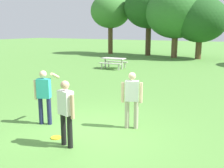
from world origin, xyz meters
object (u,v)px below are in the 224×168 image
at_px(person_catcher, 132,97).
at_px(tree_slender_mid, 200,20).
at_px(picnic_table_far, 113,61).
at_px(person_bystander, 66,109).
at_px(tree_tall_left, 110,11).
at_px(tree_broad_center, 149,7).
at_px(frisbee, 56,138).
at_px(person_thrower, 44,93).
at_px(tree_far_right, 176,13).

bearing_deg(person_catcher, tree_slender_mid, 95.76).
bearing_deg(picnic_table_far, person_bystander, -66.42).
bearing_deg(picnic_table_far, tree_slender_mid, 66.61).
relative_size(person_catcher, person_bystander, 1.00).
height_order(person_catcher, person_bystander, same).
xyz_separation_m(tree_tall_left, tree_broad_center, (4.65, 0.10, 0.29)).
height_order(person_catcher, tree_broad_center, tree_broad_center).
xyz_separation_m(frisbee, tree_broad_center, (-6.08, 22.22, 5.09)).
xyz_separation_m(person_catcher, person_bystander, (-0.88, -1.86, 0.00)).
bearing_deg(frisbee, person_thrower, 145.37).
relative_size(person_catcher, tree_slender_mid, 0.28).
distance_m(person_bystander, tree_broad_center, 23.79).
xyz_separation_m(picnic_table_far, tree_far_right, (1.73, 9.62, 3.85)).
bearing_deg(tree_far_right, tree_tall_left, 174.12).
bearing_deg(picnic_table_far, tree_far_right, 79.79).
height_order(frisbee, tree_far_right, tree_far_right).
xyz_separation_m(person_catcher, tree_broad_center, (-7.52, 20.59, 4.16)).
distance_m(picnic_table_far, tree_slender_mid, 10.81).
xyz_separation_m(tree_tall_left, tree_slender_mid, (10.20, -0.92, -1.15)).
xyz_separation_m(person_bystander, tree_far_right, (-3.48, 21.55, 3.47)).
xyz_separation_m(picnic_table_far, tree_broad_center, (-1.44, 10.52, 4.54)).
bearing_deg(tree_broad_center, frisbee, -74.70).
bearing_deg(person_bystander, picnic_table_far, 113.58).
bearing_deg(tree_broad_center, tree_tall_left, -178.75).
xyz_separation_m(tree_broad_center, tree_slender_mid, (5.55, -1.02, -1.44)).
bearing_deg(person_bystander, frisbee, 157.00).
xyz_separation_m(person_bystander, tree_tall_left, (-11.30, 22.36, 3.87)).
xyz_separation_m(picnic_table_far, tree_tall_left, (-6.09, 10.42, 4.24)).
bearing_deg(person_thrower, person_catcher, 21.43).
height_order(person_thrower, tree_slender_mid, tree_slender_mid).
height_order(person_catcher, tree_slender_mid, tree_slender_mid).
bearing_deg(tree_tall_left, tree_slender_mid, -5.14).
height_order(person_thrower, person_bystander, same).
relative_size(person_thrower, frisbee, 6.04).
bearing_deg(tree_far_right, person_catcher, -77.53).
distance_m(frisbee, tree_far_right, 21.95).
bearing_deg(tree_slender_mid, person_bystander, -87.07).
bearing_deg(person_bystander, tree_broad_center, 106.48).
bearing_deg(person_thrower, tree_slender_mid, 88.76).
height_order(person_bystander, tree_slender_mid, tree_slender_mid).
relative_size(person_catcher, frisbee, 6.04).
bearing_deg(person_bystander, person_thrower, 149.33).
bearing_deg(tree_slender_mid, tree_far_right, 177.31).
bearing_deg(tree_broad_center, picnic_table_far, -82.23).
relative_size(tree_broad_center, tree_far_right, 1.06).
xyz_separation_m(frisbee, tree_tall_left, (-10.73, 22.12, 4.79)).
relative_size(person_catcher, tree_tall_left, 0.24).
bearing_deg(person_thrower, tree_broad_center, 103.33).
bearing_deg(person_thrower, person_bystander, -30.67).
distance_m(tree_tall_left, tree_far_right, 7.87).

